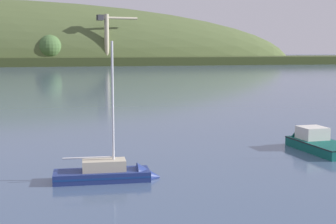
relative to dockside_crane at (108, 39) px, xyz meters
name	(u,v)px	position (x,y,z in m)	size (l,w,h in m)	color
dockside_crane	(108,39)	(0.00, 0.00, 0.00)	(18.90, 6.46, 22.80)	#4C4C51
sailboat_midwater_white	(114,176)	(-18.97, -200.44, -11.47)	(5.97, 1.99, 8.43)	navy
fishing_boat_moored	(316,145)	(-3.72, -195.06, -11.35)	(2.98, 6.62, 3.97)	#0F564C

